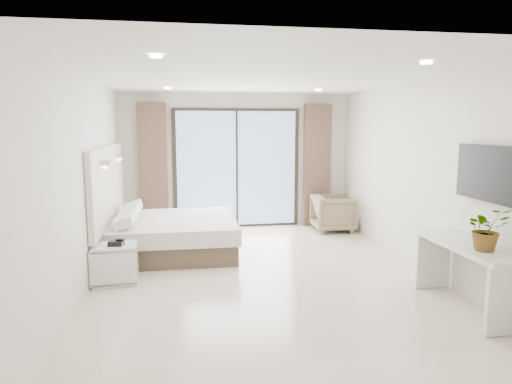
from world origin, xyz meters
The scene contains 8 objects.
ground centered at (0.00, 0.00, 0.00)m, with size 6.20×6.20×0.00m, color beige.
room_shell centered at (-0.20, 0.86, 1.58)m, with size 4.62×6.22×2.72m.
bed centered at (-1.29, 1.30, 0.30)m, with size 2.03×1.93×0.71m.
nightstand centered at (-1.99, -0.03, 0.26)m, with size 0.59×0.49×0.51m.
phone centered at (-1.97, -0.07, 0.55)m, with size 0.19×0.15×0.06m, color black.
console_desk centered at (2.04, -1.57, 0.56)m, with size 0.47×1.51×0.77m.
plant centered at (2.04, -1.87, 0.95)m, with size 0.42×0.46×0.36m, color #33662D.
armchair centered at (1.84, 2.40, 0.39)m, with size 0.76×0.71×0.78m, color #847656.
Camera 1 is at (-1.09, -6.08, 2.07)m, focal length 32.00 mm.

